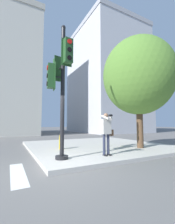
{
  "coord_description": "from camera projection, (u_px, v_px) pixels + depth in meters",
  "views": [
    {
      "loc": [
        -1.5,
        -4.68,
        1.41
      ],
      "look_at": [
        1.32,
        0.65,
        1.91
      ],
      "focal_mm": 24.0,
      "sensor_mm": 36.0,
      "label": 1
    }
  ],
  "objects": [
    {
      "name": "ground_plane",
      "position": [
        60.0,
        169.0,
        4.7
      ],
      "size": [
        160.0,
        160.0,
        0.0
      ],
      "primitive_type": "plane",
      "color": "slate"
    },
    {
      "name": "sidewalk_corner",
      "position": [
        97.0,
        146.0,
        9.42
      ],
      "size": [
        8.0,
        8.0,
        0.15
      ],
      "color": "#BCB7AD",
      "rests_on": "ground_plane"
    },
    {
      "name": "traffic_signal_pole",
      "position": [
        60.0,
        79.0,
        5.66
      ],
      "size": [
        0.84,
        1.21,
        5.14
      ],
      "color": "black",
      "rests_on": "sidewalk_corner"
    },
    {
      "name": "person_photographer",
      "position": [
        106.0,
        130.0,
        6.19
      ],
      "size": [
        0.58,
        0.54,
        1.73
      ],
      "color": "black",
      "rests_on": "sidewalk_corner"
    },
    {
      "name": "street_tree",
      "position": [
        138.0,
        76.0,
        8.39
      ],
      "size": [
        3.94,
        3.94,
        6.14
      ],
      "color": "brown",
      "rests_on": "sidewalk_corner"
    },
    {
      "name": "fire_hydrant",
      "position": [
        61.0,
        142.0,
        7.68
      ],
      "size": [
        0.21,
        0.27,
        0.77
      ],
      "color": "yellow",
      "rests_on": "sidewalk_corner"
    },
    {
      "name": "building_right",
      "position": [
        106.0,
        81.0,
        29.53
      ],
      "size": [
        11.32,
        13.71,
        19.94
      ],
      "color": "#BCBCC1",
      "rests_on": "ground_plane"
    }
  ]
}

